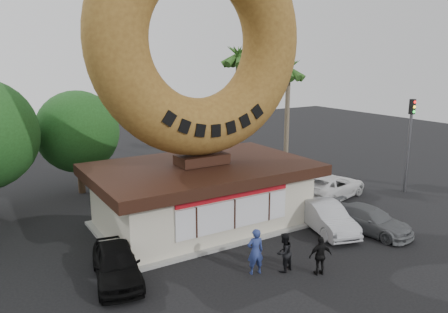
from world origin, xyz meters
TOP-DOWN VIEW (x-y plane):
  - ground at (0.00, 0.00)m, footprint 90.00×90.00m
  - donut_shop at (0.00, 5.98)m, footprint 11.20×7.20m
  - giant_donut at (0.00, 6.00)m, footprint 11.24×2.87m
  - tree_mid at (-4.00, 15.00)m, footprint 5.20×5.20m
  - palm_near at (7.50, 14.00)m, footprint 2.60×2.60m
  - palm_far at (11.00, 12.50)m, footprint 2.60×2.60m
  - street_lamp at (-1.86, 16.00)m, footprint 2.11×0.20m
  - traffic_signal at (14.00, 3.99)m, footprint 0.30×0.38m
  - person_left at (-0.76, 0.18)m, footprint 0.79×0.60m
  - person_center at (0.36, -0.27)m, footprint 0.93×0.80m
  - person_right at (1.43, -1.26)m, footprint 1.04×0.68m
  - car_black at (-5.75, 2.59)m, footprint 2.53×4.52m
  - car_silver at (4.92, 1.99)m, footprint 2.69×4.71m
  - car_grey at (6.72, 0.70)m, footprint 2.44×4.61m
  - car_white at (9.05, 5.70)m, footprint 5.76×3.71m

SIDE VIEW (x-z plane):
  - ground at x=0.00m, z-range 0.00..0.00m
  - car_grey at x=6.72m, z-range 0.00..1.27m
  - car_black at x=-5.75m, z-range 0.00..1.45m
  - car_silver at x=4.92m, z-range 0.00..1.47m
  - car_white at x=9.05m, z-range 0.00..1.48m
  - person_right at x=1.43m, z-range 0.00..1.64m
  - person_center at x=0.36m, z-range 0.00..1.66m
  - person_left at x=-0.76m, z-range 0.00..1.94m
  - donut_shop at x=0.00m, z-range -0.13..3.67m
  - traffic_signal at x=14.00m, z-range 0.83..6.90m
  - tree_mid at x=-4.00m, z-range 0.70..7.33m
  - street_lamp at x=-1.86m, z-range 0.48..8.48m
  - palm_far at x=11.00m, z-range 3.11..11.86m
  - palm_near at x=7.50m, z-range 3.54..13.29m
  - giant_donut at x=0.00m, z-range 3.80..15.04m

